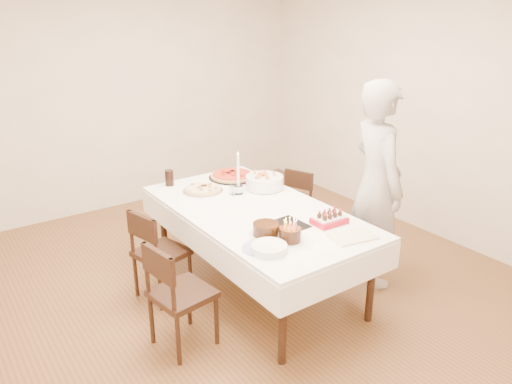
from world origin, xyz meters
TOP-DOWN VIEW (x-y plane):
  - floor at (0.00, 0.00)m, footprint 5.00×5.00m
  - wall_back at (0.00, 2.50)m, footprint 4.50×0.04m
  - wall_right at (2.25, 0.00)m, footprint 0.04×5.00m
  - dining_table at (0.02, -0.08)m, footprint 1.33×2.23m
  - chair_right_savory at (0.81, 0.42)m, footprint 0.51×0.51m
  - chair_left_savory at (-0.72, 0.27)m, footprint 0.51×0.51m
  - chair_left_dessert at (-0.88, -0.43)m, footprint 0.49×0.49m
  - person at (0.96, -0.55)m, footprint 0.63×0.77m
  - pizza_white at (-0.14, 0.56)m, footprint 0.45×0.45m
  - pizza_pepperoni at (0.29, 0.73)m, footprint 0.57×0.57m
  - red_placemat at (0.42, 0.55)m, footprint 0.30×0.30m
  - pasta_bowl at (0.38, 0.30)m, footprint 0.41×0.41m
  - taper_candle at (0.10, 0.32)m, footprint 0.11×0.11m
  - shaker_pair at (0.04, 0.31)m, footprint 0.09×0.09m
  - cola_glass at (-0.32, 0.89)m, footprint 0.10×0.10m
  - layer_cake at (-0.22, -0.54)m, footprint 0.27×0.27m
  - cake_board at (0.03, -0.49)m, footprint 0.30×0.30m
  - birthday_cake at (-0.12, -0.71)m, footprint 0.19×0.19m
  - strawberry_box at (0.33, -0.65)m, footprint 0.27×0.19m
  - box_lid at (0.30, -0.93)m, footprint 0.37×0.28m
  - plate_stack at (-0.35, -0.76)m, footprint 0.27×0.27m
  - china_plate at (-0.38, -0.68)m, footprint 0.31×0.31m

SIDE VIEW (x-z plane):
  - floor at x=0.00m, z-range 0.00..0.00m
  - dining_table at x=0.02m, z-range 0.00..0.75m
  - chair_right_savory at x=0.81m, z-range 0.00..0.77m
  - chair_left_savory at x=-0.72m, z-range 0.00..0.82m
  - chair_left_dessert at x=-0.88m, z-range 0.00..0.85m
  - red_placemat at x=0.42m, z-range 0.75..0.75m
  - cake_board at x=0.03m, z-range 0.74..0.76m
  - box_lid at x=0.30m, z-range 0.74..0.76m
  - china_plate at x=-0.38m, z-range 0.75..0.76m
  - pizza_white at x=-0.14m, z-range 0.75..0.79m
  - pizza_pepperoni at x=0.29m, z-range 0.75..0.79m
  - plate_stack at x=-0.35m, z-range 0.75..0.80m
  - strawberry_box at x=0.33m, z-range 0.75..0.82m
  - shaker_pair at x=0.04m, z-range 0.75..0.83m
  - layer_cake at x=-0.22m, z-range 0.75..0.85m
  - pasta_bowl at x=0.38m, z-range 0.76..0.87m
  - cola_glass at x=-0.32m, z-range 0.75..0.90m
  - birthday_cake at x=-0.12m, z-range 0.76..0.92m
  - person at x=0.96m, z-range 0.00..1.83m
  - taper_candle at x=0.10m, z-range 0.75..1.15m
  - wall_back at x=0.00m, z-range 0.00..2.70m
  - wall_right at x=2.25m, z-range 0.00..2.70m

